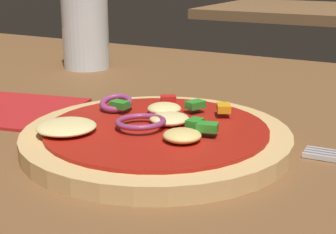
# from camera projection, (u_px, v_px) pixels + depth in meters

# --- Properties ---
(dining_table) EXTENTS (1.41, 0.94, 0.03)m
(dining_table) POSITION_uv_depth(u_px,v_px,m) (83.00, 162.00, 0.43)
(dining_table) COLOR brown
(dining_table) RESTS_ON ground
(pizza) EXTENTS (0.22, 0.22, 0.03)m
(pizza) POSITION_uv_depth(u_px,v_px,m) (155.00, 136.00, 0.42)
(pizza) COLOR tan
(pizza) RESTS_ON dining_table
(beer_glass) EXTENTS (0.07, 0.07, 0.12)m
(beer_glass) POSITION_uv_depth(u_px,v_px,m) (85.00, 30.00, 0.72)
(beer_glass) COLOR silver
(beer_glass) RESTS_ON dining_table
(napkin) EXTENTS (0.14, 0.14, 0.00)m
(napkin) POSITION_uv_depth(u_px,v_px,m) (17.00, 110.00, 0.52)
(napkin) COLOR #B21E1E
(napkin) RESTS_ON dining_table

